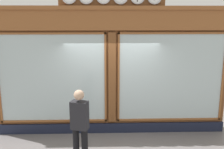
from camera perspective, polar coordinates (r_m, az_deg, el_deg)
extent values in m
cube|color=brown|center=(7.13, -0.04, 0.34)|extent=(6.25, 0.30, 3.34)
cube|color=#191E33|center=(7.45, 0.01, -11.51)|extent=(6.25, 0.08, 0.28)
cube|color=brown|center=(6.77, 0.01, 11.76)|extent=(6.13, 0.08, 0.51)
cube|color=brown|center=(6.80, 0.01, 14.34)|extent=(6.38, 0.20, 0.10)
cube|color=silver|center=(7.22, 12.70, -0.68)|extent=(2.78, 0.02, 2.33)
cube|color=brown|center=(7.03, 13.22, 8.77)|extent=(2.88, 0.04, 0.05)
cube|color=brown|center=(7.56, 12.29, -9.52)|extent=(2.88, 0.04, 0.05)
cube|color=brown|center=(7.68, 23.00, -0.59)|extent=(0.05, 0.04, 2.43)
cube|color=brown|center=(6.98, 1.44, -0.82)|extent=(0.05, 0.04, 2.43)
cube|color=silver|center=(7.12, -12.87, -0.87)|extent=(2.78, 0.02, 2.33)
cube|color=brown|center=(6.93, -13.40, 8.70)|extent=(2.88, 0.04, 0.05)
cube|color=brown|center=(7.47, -12.44, -9.82)|extent=(2.88, 0.04, 0.05)
cube|color=brown|center=(6.97, -1.43, -0.84)|extent=(0.05, 0.04, 2.43)
cube|color=brown|center=(6.98, 0.01, -0.82)|extent=(0.20, 0.10, 2.43)
cylinder|color=black|center=(6.01, -7.80, -15.09)|extent=(0.14, 0.14, 0.82)
cylinder|color=black|center=(5.94, -5.96, -15.38)|extent=(0.14, 0.14, 0.82)
cube|color=#232328|center=(5.67, -7.08, -8.80)|extent=(0.41, 0.31, 0.62)
sphere|color=tan|center=(5.53, -7.21, -4.45)|extent=(0.22, 0.22, 0.22)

